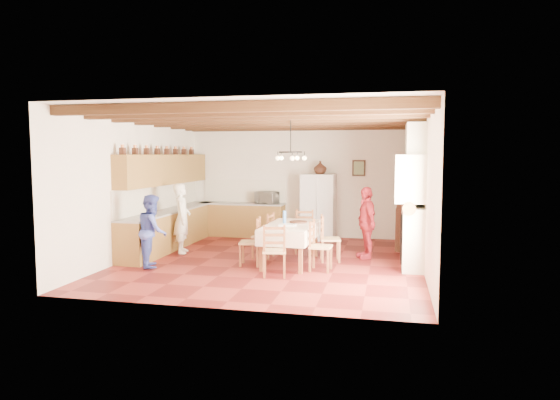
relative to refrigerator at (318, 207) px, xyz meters
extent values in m
cube|color=#541313|center=(-0.55, -2.88, -0.86)|extent=(6.00, 6.50, 0.02)
cube|color=white|center=(-0.55, -2.88, 2.16)|extent=(6.00, 6.50, 0.02)
cube|color=#F1E6CE|center=(-0.55, 0.38, 0.65)|extent=(6.00, 0.02, 3.00)
cube|color=#F1E6CE|center=(-0.55, -6.14, 0.65)|extent=(6.00, 0.02, 3.00)
cube|color=#F1E6CE|center=(-3.56, -2.88, 0.65)|extent=(0.02, 6.50, 3.00)
cube|color=#F1E6CE|center=(2.46, -2.88, 0.65)|extent=(0.02, 6.50, 3.00)
cube|color=brown|center=(-3.25, -1.83, -0.42)|extent=(0.60, 4.30, 0.86)
cube|color=brown|center=(-2.10, 0.07, -0.42)|extent=(2.30, 0.60, 0.86)
cube|color=gray|center=(-3.25, -1.83, 0.03)|extent=(0.62, 4.30, 0.04)
cube|color=gray|center=(-2.10, 0.07, 0.03)|extent=(2.34, 0.62, 0.04)
cube|color=#EFE3CC|center=(-3.54, -1.83, 0.35)|extent=(0.03, 4.30, 0.60)
cube|color=#EFE3CC|center=(-2.10, 0.35, 0.35)|extent=(2.30, 0.03, 0.60)
cube|color=brown|center=(-3.38, -1.83, 1.00)|extent=(0.35, 4.20, 0.70)
cube|color=black|center=(1.00, 0.35, 1.00)|extent=(0.34, 0.03, 0.42)
cube|color=white|center=(0.00, 0.00, 0.00)|extent=(0.86, 0.72, 1.70)
cube|color=white|center=(-0.14, -2.99, -0.07)|extent=(0.98, 1.85, 0.05)
cube|color=brown|center=(-0.54, -3.79, -0.47)|extent=(0.07, 0.07, 0.75)
cube|color=brown|center=(0.21, -3.81, -0.47)|extent=(0.07, 0.07, 0.75)
cube|color=brown|center=(-0.50, -2.16, -0.47)|extent=(0.07, 0.07, 0.75)
cube|color=brown|center=(0.25, -2.18, -0.47)|extent=(0.07, 0.07, 0.75)
torus|color=black|center=(-0.14, -2.99, 1.40)|extent=(0.47, 0.47, 0.03)
imported|color=white|center=(-2.73, -2.42, -0.07)|extent=(0.53, 0.66, 1.56)
imported|color=#404FAB|center=(-2.73, -3.85, -0.13)|extent=(0.78, 0.85, 1.43)
imported|color=#AF242F|center=(1.32, -2.11, -0.09)|extent=(0.67, 0.97, 1.52)
imported|color=silver|center=(-1.40, 0.07, 0.21)|extent=(0.65, 0.52, 0.31)
imported|color=#341B0E|center=(0.04, 0.00, 1.02)|extent=(0.36, 0.36, 0.34)
camera|label=1|loc=(1.80, -12.75, 1.36)|focal=32.00mm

